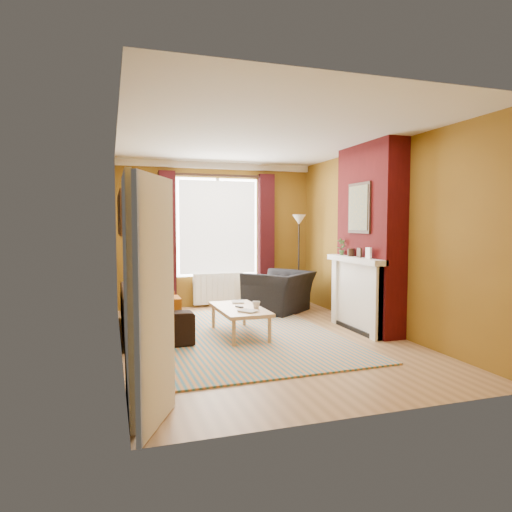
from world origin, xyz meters
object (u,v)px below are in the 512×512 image
at_px(sofa, 153,309).
at_px(coffee_table, 240,310).
at_px(wicker_stool, 250,294).
at_px(floor_lamp, 299,234).
at_px(armchair, 279,292).

relative_size(sofa, coffee_table, 1.81).
bearing_deg(coffee_table, wicker_stool, 67.88).
relative_size(coffee_table, wicker_stool, 2.56).
bearing_deg(floor_lamp, sofa, -157.08).
xyz_separation_m(sofa, floor_lamp, (2.91, 1.23, 1.08)).
height_order(coffee_table, wicker_stool, wicker_stool).
relative_size(armchair, wicker_stool, 2.32).
bearing_deg(armchair, wicker_stool, -103.13).
relative_size(armchair, floor_lamp, 0.64).
bearing_deg(armchair, floor_lamp, 175.90).
xyz_separation_m(wicker_stool, floor_lamp, (0.91, -0.25, 1.17)).
bearing_deg(coffee_table, floor_lamp, 46.58).
height_order(sofa, coffee_table, sofa).
bearing_deg(wicker_stool, floor_lamp, -15.57).
distance_m(armchair, floor_lamp, 1.26).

